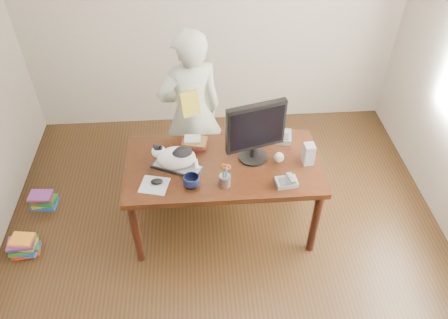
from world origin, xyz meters
TOP-DOWN VIEW (x-y plane):
  - room at (0.00, 0.00)m, footprint 4.50×4.50m
  - desk at (0.00, 0.68)m, footprint 1.60×0.80m
  - keyboard at (-0.38, 0.58)m, footprint 0.43×0.31m
  - cat at (-0.39, 0.59)m, footprint 0.39×0.30m
  - monitor at (0.26, 0.65)m, footprint 0.48×0.29m
  - pen_cup at (-0.01, 0.36)m, footprint 0.12×0.12m
  - mousepad at (-0.55, 0.40)m, footprint 0.25×0.24m
  - mouse at (-0.53, 0.42)m, footprint 0.11×0.08m
  - coffee_mug at (-0.26, 0.37)m, footprint 0.19×0.19m
  - phone at (0.48, 0.34)m, footprint 0.18×0.15m
  - speaker at (0.69, 0.58)m, footprint 0.09×0.10m
  - baseball at (0.46, 0.61)m, footprint 0.08×0.08m
  - book_stack at (-0.23, 0.85)m, footprint 0.24×0.19m
  - calculator at (0.54, 0.89)m, footprint 0.16×0.20m
  - person at (-0.25, 1.22)m, footprint 0.70×0.58m
  - held_book at (-0.25, 1.05)m, footprint 0.18×0.14m
  - book_pile_a at (-1.75, 0.40)m, footprint 0.27×0.22m
  - book_pile_b at (-1.72, 0.95)m, footprint 0.26×0.20m

SIDE VIEW (x-z plane):
  - book_pile_b at x=-1.72m, z-range 0.00..0.15m
  - book_pile_a at x=-1.75m, z-range 0.00..0.18m
  - desk at x=0.00m, z-range 0.23..0.98m
  - mousepad at x=-0.55m, z-range 0.75..0.75m
  - keyboard at x=-0.38m, z-range 0.75..0.77m
  - mouse at x=-0.53m, z-range 0.75..0.79m
  - phone at x=0.48m, z-range 0.74..0.81m
  - calculator at x=0.54m, z-range 0.75..0.80m
  - book_stack at x=-0.23m, z-range 0.74..0.83m
  - baseball at x=0.46m, z-range 0.75..0.83m
  - coffee_mug at x=-0.26m, z-range 0.75..0.85m
  - pen_cup at x=-0.01m, z-range 0.70..0.93m
  - person at x=-0.25m, z-range 0.00..1.65m
  - speaker at x=0.69m, z-range 0.75..0.93m
  - cat at x=-0.39m, z-range 0.76..0.98m
  - held_book at x=-0.25m, z-range 0.94..1.16m
  - monitor at x=0.26m, z-range 0.79..1.33m
  - room at x=0.00m, z-range -0.90..3.60m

